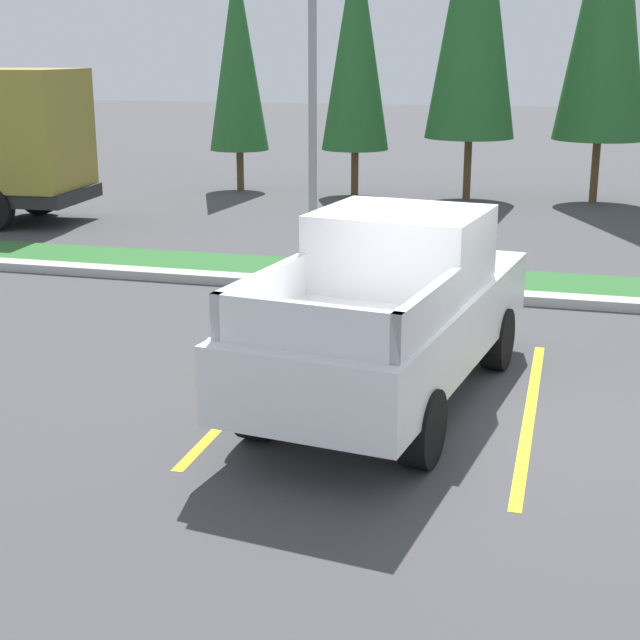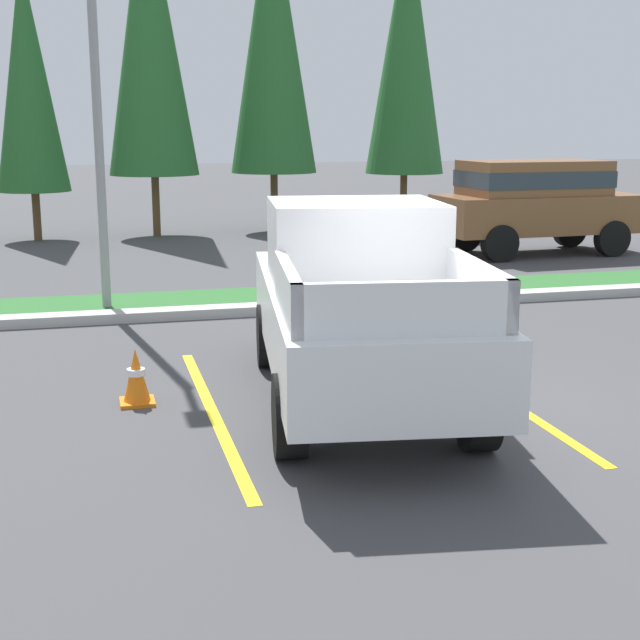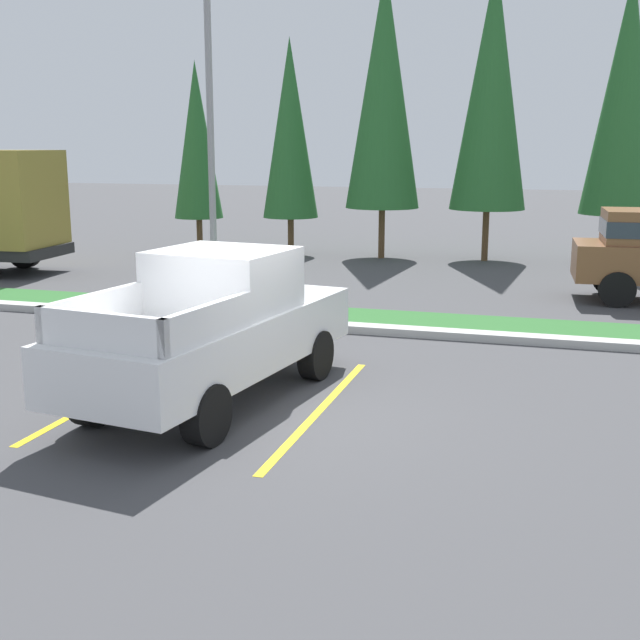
{
  "view_description": "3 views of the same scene",
  "coord_description": "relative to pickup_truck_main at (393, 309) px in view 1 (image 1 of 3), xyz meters",
  "views": [
    {
      "loc": [
        1.22,
        -9.56,
        3.78
      ],
      "look_at": [
        -1.48,
        0.41,
        0.83
      ],
      "focal_mm": 53.09,
      "sensor_mm": 36.0,
      "label": 1
    },
    {
      "loc": [
        -3.32,
        -8.52,
        2.89
      ],
      "look_at": [
        -1.11,
        0.04,
        0.96
      ],
      "focal_mm": 50.6,
      "sensor_mm": 36.0,
      "label": 2
    },
    {
      "loc": [
        3.9,
        -9.8,
        3.51
      ],
      "look_at": [
        0.35,
        2.19,
        0.82
      ],
      "focal_mm": 45.57,
      "sensor_mm": 36.0,
      "label": 3
    }
  ],
  "objects": [
    {
      "name": "curb_strip",
      "position": [
        0.63,
        4.66,
        -0.97
      ],
      "size": [
        56.0,
        0.4,
        0.15
      ],
      "primitive_type": "cube",
      "color": "#B2B2AD",
      "rests_on": "ground"
    },
    {
      "name": "pickup_truck_main",
      "position": [
        0.0,
        0.0,
        0.0
      ],
      "size": [
        2.61,
        5.44,
        2.1
      ],
      "color": "black",
      "rests_on": "ground"
    },
    {
      "name": "cypress_tree_left_inner",
      "position": [
        -3.93,
        15.05,
        3.0
      ],
      "size": [
        1.79,
        1.79,
        6.87
      ],
      "color": "brown",
      "rests_on": "ground"
    },
    {
      "name": "traffic_cone",
      "position": [
        -2.29,
        0.44,
        -0.75
      ],
      "size": [
        0.36,
        0.36,
        0.6
      ],
      "color": "orange",
      "rests_on": "ground"
    },
    {
      "name": "cypress_tree_leftmost",
      "position": [
        -7.25,
        15.17,
        2.65
      ],
      "size": [
        1.63,
        1.63,
        6.27
      ],
      "color": "brown",
      "rests_on": "ground"
    },
    {
      "name": "parking_line_near",
      "position": [
        -1.56,
        -0.05,
        -1.04
      ],
      "size": [
        0.12,
        4.8,
        0.01
      ],
      "primitive_type": "cube",
      "color": "yellow",
      "rests_on": "ground"
    },
    {
      "name": "parking_line_far",
      "position": [
        1.54,
        -0.05,
        -1.04
      ],
      "size": [
        0.12,
        4.8,
        0.01
      ],
      "primitive_type": "cube",
      "color": "yellow",
      "rests_on": "ground"
    },
    {
      "name": "street_light",
      "position": [
        -2.47,
        5.41,
        3.0
      ],
      "size": [
        0.24,
        1.49,
        6.97
      ],
      "color": "gray",
      "rests_on": "ground"
    },
    {
      "name": "ground_plane",
      "position": [
        0.63,
        -0.34,
        -1.04
      ],
      "size": [
        120.0,
        120.0,
        0.0
      ],
      "primitive_type": "plane",
      "color": "#424244"
    },
    {
      "name": "grass_median",
      "position": [
        0.63,
        5.76,
        -1.01
      ],
      "size": [
        56.0,
        1.8,
        0.06
      ],
      "primitive_type": "cube",
      "color": "#2D662D",
      "rests_on": "ground"
    }
  ]
}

